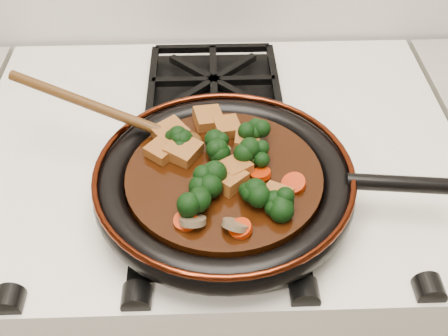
{
  "coord_description": "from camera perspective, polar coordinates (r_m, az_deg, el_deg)",
  "views": [
    {
      "loc": [
        -0.01,
        1.03,
        1.47
      ],
      "look_at": [
        0.01,
        1.56,
        0.97
      ],
      "focal_mm": 45.0,
      "sensor_mm": 36.0,
      "label": 1
    }
  ],
  "objects": [
    {
      "name": "stove",
      "position": [
        1.22,
        -0.63,
        -13.78
      ],
      "size": [
        0.76,
        0.6,
        0.9
      ],
      "primitive_type": "cube",
      "color": "white",
      "rests_on": "ground"
    },
    {
      "name": "burner_grate_front",
      "position": [
        0.76,
        -0.64,
        -3.7
      ],
      "size": [
        0.23,
        0.23,
        0.03
      ],
      "primitive_type": null,
      "color": "black",
      "rests_on": "stove"
    },
    {
      "name": "burner_grate_back",
      "position": [
        0.98,
        -1.05,
        8.44
      ],
      "size": [
        0.23,
        0.23,
        0.03
      ],
      "primitive_type": null,
      "color": "black",
      "rests_on": "stove"
    },
    {
      "name": "skillet",
      "position": [
        0.75,
        0.16,
        -1.45
      ],
      "size": [
        0.47,
        0.35,
        0.05
      ],
      "rotation": [
        0.0,
        0.0,
        -0.11
      ],
      "color": "black",
      "rests_on": "burner_grate_front"
    },
    {
      "name": "braising_sauce",
      "position": [
        0.75,
        0.0,
        -1.17
      ],
      "size": [
        0.26,
        0.26,
        0.02
      ],
      "primitive_type": "cylinder",
      "color": "black",
      "rests_on": "skillet"
    },
    {
      "name": "tofu_cube_0",
      "position": [
        0.81,
        -1.61,
        4.97
      ],
      "size": [
        0.05,
        0.05,
        0.03
      ],
      "primitive_type": "cube",
      "rotation": [
        0.09,
        0.09,
        0.24
      ],
      "color": "brown",
      "rests_on": "braising_sauce"
    },
    {
      "name": "tofu_cube_1",
      "position": [
        0.78,
        2.33,
        2.66
      ],
      "size": [
        0.04,
        0.04,
        0.02
      ],
      "primitive_type": "cube",
      "rotation": [
        0.08,
        -0.09,
        3.02
      ],
      "color": "brown",
      "rests_on": "braising_sauce"
    },
    {
      "name": "tofu_cube_2",
      "position": [
        0.79,
        -5.42,
        3.43
      ],
      "size": [
        0.06,
        0.06,
        0.03
      ],
      "primitive_type": "cube",
      "rotation": [
        -0.09,
        -0.08,
        2.19
      ],
      "color": "brown",
      "rests_on": "braising_sauce"
    },
    {
      "name": "tofu_cube_3",
      "position": [
        0.74,
        1.13,
        -0.14
      ],
      "size": [
        0.05,
        0.05,
        0.02
      ],
      "primitive_type": "cube",
      "rotation": [
        -0.06,
        0.04,
        0.61
      ],
      "color": "brown",
      "rests_on": "braising_sauce"
    },
    {
      "name": "tofu_cube_4",
      "position": [
        0.8,
        0.29,
        4.1
      ],
      "size": [
        0.04,
        0.04,
        0.02
      ],
      "primitive_type": "cube",
      "rotation": [
        0.06,
        -0.04,
        1.8
      ],
      "color": "brown",
      "rests_on": "braising_sauce"
    },
    {
      "name": "tofu_cube_5",
      "position": [
        0.72,
        0.52,
        -1.22
      ],
      "size": [
        0.05,
        0.05,
        0.03
      ],
      "primitive_type": "cube",
      "rotation": [
        -0.02,
        0.09,
        0.8
      ],
      "color": "brown",
      "rests_on": "braising_sauce"
    },
    {
      "name": "tofu_cube_6",
      "position": [
        0.77,
        -6.35,
        1.69
      ],
      "size": [
        0.05,
        0.05,
        0.02
      ],
      "primitive_type": "cube",
      "rotation": [
        -0.05,
        -0.0,
        2.43
      ],
      "color": "brown",
      "rests_on": "braising_sauce"
    },
    {
      "name": "tofu_cube_7",
      "position": [
        0.7,
        5.32,
        -2.92
      ],
      "size": [
        0.05,
        0.05,
        0.03
      ],
      "primitive_type": "cube",
      "rotation": [
        0.1,
        0.11,
        2.54
      ],
      "color": "brown",
      "rests_on": "braising_sauce"
    },
    {
      "name": "tofu_cube_8",
      "position": [
        0.76,
        -4.15,
        1.68
      ],
      "size": [
        0.06,
        0.06,
        0.03
      ],
      "primitive_type": "cube",
      "rotation": [
        0.09,
        -0.05,
        1.0
      ],
      "color": "brown",
      "rests_on": "braising_sauce"
    },
    {
      "name": "broccoli_floret_0",
      "position": [
        0.69,
        -3.58,
        -3.67
      ],
      "size": [
        0.09,
        0.08,
        0.08
      ],
      "primitive_type": null,
      "rotation": [
        -0.22,
        -0.17,
        0.55
      ],
      "color": "black",
      "rests_on": "braising_sauce"
    },
    {
      "name": "broccoli_floret_1",
      "position": [
        0.69,
        5.49,
        -3.53
      ],
      "size": [
        0.08,
        0.09,
        0.06
      ],
      "primitive_type": null,
      "rotation": [
        0.06,
        -0.04,
        0.96
      ],
      "color": "black",
      "rests_on": "braising_sauce"
    },
    {
      "name": "broccoli_floret_2",
      "position": [
        0.7,
        3.21,
        -2.42
      ],
      "size": [
        0.09,
        0.08,
        0.07
      ],
      "primitive_type": null,
      "rotation": [
        0.11,
        -0.16,
        2.06
      ],
      "color": "black",
      "rests_on": "braising_sauce"
    },
    {
      "name": "broccoli_floret_3",
      "position": [
        0.75,
        3.02,
        0.98
      ],
      "size": [
        0.07,
        0.07,
        0.08
      ],
      "primitive_type": null,
      "rotation": [
        0.23,
        -0.18,
        1.63
      ],
      "color": "black",
      "rests_on": "braising_sauce"
    },
    {
      "name": "broccoli_floret_4",
      "position": [
        0.78,
        -4.3,
        2.65
      ],
      "size": [
        0.07,
        0.08,
        0.07
      ],
      "primitive_type": null,
      "rotation": [
        0.08,
        -0.23,
        1.69
      ],
      "color": "black",
      "rests_on": "braising_sauce"
    },
    {
      "name": "broccoli_floret_5",
      "position": [
        0.78,
        2.91,
        3.39
      ],
      "size": [
        0.08,
        0.07,
        0.06
      ],
      "primitive_type": null,
      "rotation": [
        -0.07,
        0.18,
        2.8
      ],
      "color": "black",
      "rests_on": "braising_sauce"
    },
    {
      "name": "broccoli_floret_6",
      "position": [
        0.71,
        -1.56,
        -1.79
      ],
      "size": [
        0.09,
        0.08,
        0.07
      ],
      "primitive_type": null,
      "rotation": [
        -0.06,
        0.25,
        2.69
      ],
      "color": "black",
      "rests_on": "braising_sauce"
    },
    {
      "name": "broccoli_floret_7",
      "position": [
        0.76,
        0.11,
        1.95
      ],
      "size": [
        0.08,
        0.08,
        0.07
      ],
      "primitive_type": null,
      "rotation": [
        0.18,
        -0.13,
        1.35
      ],
      "color": "black",
      "rests_on": "braising_sauce"
    },
    {
      "name": "carrot_coin_0",
      "position": [
        0.7,
        5.61,
        -3.96
      ],
      "size": [
        0.03,
        0.03,
        0.02
      ],
      "primitive_type": "cylinder",
      "rotation": [
        0.29,
        -0.1,
        0.0
      ],
      "color": "#A82304",
      "rests_on": "braising_sauce"
    },
    {
      "name": "carrot_coin_1",
      "position": [
        0.73,
        3.77,
        -0.62
      ],
      "size": [
        0.03,
        0.03,
        0.02
      ],
      "primitive_type": "cylinder",
      "rotation": [
        -0.18,
        -0.19,
        0.0
      ],
      "color": "#A82304",
      "rests_on": "braising_sauce"
    },
    {
      "name": "carrot_coin_2",
      "position": [
        0.73,
        7.09,
        -1.58
      ],
      "size": [
        0.03,
        0.03,
        0.02
      ],
      "primitive_type": "cylinder",
      "rotation": [
        0.2,
        -0.33,
        0.0
      ],
      "color": "#A82304",
      "rests_on": "braising_sauce"
    },
    {
      "name": "carrot_coin_3",
      "position": [
        0.67,
        1.69,
        -6.18
      ],
      "size": [
        0.03,
        0.03,
        0.02
      ],
      "primitive_type": "cylinder",
      "rotation": [
        0.09,
        -0.3,
        0.0
      ],
      "color": "#A82304",
      "rests_on": "braising_sauce"
    },
    {
      "name": "carrot_coin_4",
      "position": [
        0.78,
        2.25,
        2.75
      ],
      "size": [
        0.03,
        0.03,
        0.02
      ],
      "primitive_type": "cylinder",
      "rotation": [
        -0.13,
        0.23,
        0.0
      ],
      "color": "#A82304",
      "rests_on": "braising_sauce"
    },
    {
      "name": "carrot_coin_5",
      "position": [
        0.68,
        -3.93,
        -5.36
      ],
      "size": [
        0.03,
        0.03,
        0.01
      ],
      "primitive_type": "cylinder",
      "rotation": [
        0.14,
        -0.14,
        0.0
      ],
      "color": "#A82304",
      "rests_on": "braising_sauce"
    },
    {
      "name": "mushroom_slice_0",
      "position": [
        0.67,
        1.2,
        -5.82
      ],
      "size": [
        0.04,
        0.04,
        0.03
      ],
      "primitive_type": "cylinder",
      "rotation": [
        0.63,
        0.0,
        2.67
      ],
      "color": "brown",
      "rests_on": "braising_sauce"
    },
    {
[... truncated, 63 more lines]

